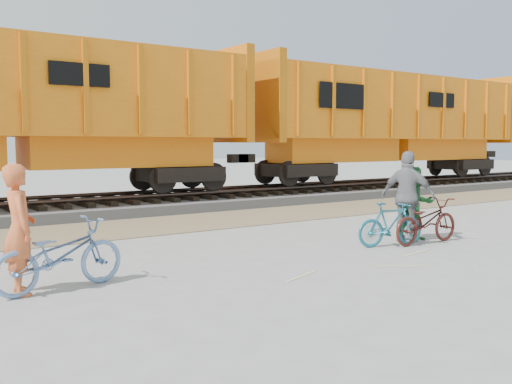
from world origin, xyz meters
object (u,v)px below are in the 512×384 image
hopper_car_right (389,121)px  bicycle_teal (391,224)px  bicycle_maroon (426,221)px  person_solo (19,229)px  person_woman (408,196)px  bicycle_blue (60,255)px  person_man (416,204)px  hopper_car_center (10,108)px

hopper_car_right → bicycle_teal: (-9.84, -8.83, -2.56)m
hopper_car_right → bicycle_maroon: bearing=-134.9°
person_solo → person_woman: (7.62, -0.27, 0.06)m
person_solo → bicycle_blue: bearing=-98.2°
person_woman → person_solo: bearing=64.2°
bicycle_teal → person_man: person_man is taller
hopper_car_center → bicycle_maroon: hopper_car_center is taller
hopper_car_center → person_solo: hopper_car_center is taller
bicycle_teal → person_solo: person_solo is taller
hopper_car_center → hopper_car_right: 15.00m
hopper_car_center → hopper_car_right: size_ratio=1.00×
hopper_car_right → person_solo: 18.84m
bicycle_maroon → person_woman: (-0.10, 0.40, 0.48)m
hopper_car_right → bicycle_teal: size_ratio=9.47×
person_solo → person_man: bearing=-88.7°
bicycle_maroon → person_solo: 7.76m
hopper_car_right → bicycle_teal: hopper_car_right is taller
hopper_car_right → bicycle_blue: (-16.24, -8.48, -2.51)m
hopper_car_center → person_man: size_ratio=8.98×
hopper_car_right → bicycle_maroon: size_ratio=7.87×
hopper_car_center → hopper_car_right: bearing=0.0°
hopper_car_center → person_woman: size_ratio=7.38×
hopper_car_right → hopper_car_center: bearing=180.0°
hopper_car_center → person_man: 10.83m
bicycle_teal → bicycle_blue: bearing=101.2°
hopper_car_center → bicycle_blue: size_ratio=7.40×
bicycle_blue → bicycle_maroon: (7.22, -0.57, -0.03)m
person_woman → bicycle_maroon: bearing=170.3°
bicycle_maroon → person_solo: (-7.72, 0.67, 0.42)m
bicycle_maroon → bicycle_blue: bearing=86.6°
bicycle_maroon → bicycle_teal: bearing=76.2°
hopper_car_center → bicycle_teal: (5.16, -8.83, -2.56)m
hopper_car_right → person_woman: bearing=-136.5°
person_solo → person_woman: size_ratio=0.94×
hopper_car_right → bicycle_blue: hopper_car_right is taller
hopper_car_center → bicycle_maroon: bearing=-56.5°
hopper_car_center → bicycle_blue: hopper_car_center is taller
bicycle_blue → bicycle_maroon: bearing=-103.7°
bicycle_teal → bicycle_maroon: size_ratio=0.83×
bicycle_blue → person_solo: bearing=69.5°
bicycle_maroon → hopper_car_right: bearing=-43.8°
bicycle_blue → bicycle_teal: size_ratio=1.28×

